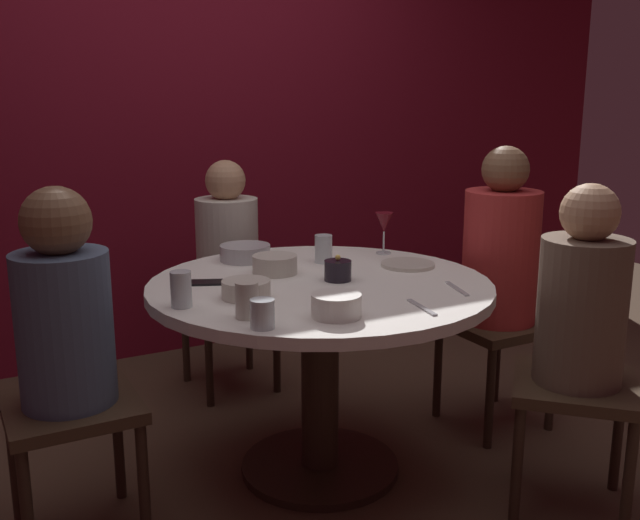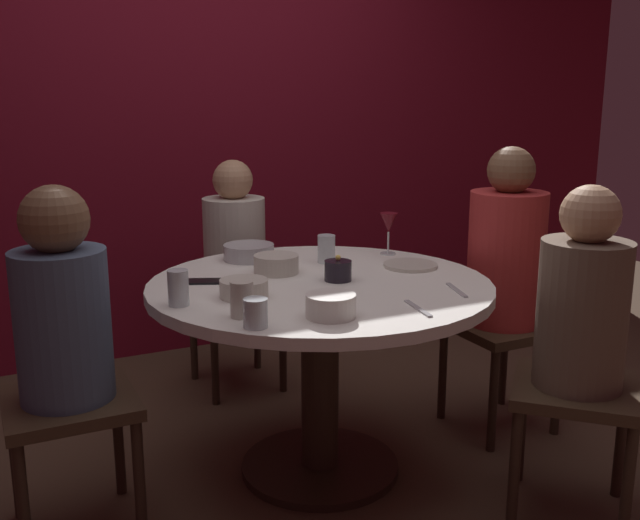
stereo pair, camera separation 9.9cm
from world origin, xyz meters
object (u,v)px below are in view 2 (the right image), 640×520
Objects in this scene: seated_diner_right at (506,260)px; cup_near_candle at (242,299)px; dinner_plate at (410,265)px; seated_diner_front_right at (582,318)px; candle_holder at (338,270)px; bowl_small_white at (276,264)px; cell_phone at (205,281)px; seated_diner_back at (235,249)px; seated_diner_left at (63,324)px; dining_table at (320,326)px; bowl_salad_center at (331,306)px; cup_by_left_diner at (326,249)px; cup_center_front at (256,313)px; cup_by_right_diner at (178,288)px; wine_glass at (389,224)px; bowl_serving_large at (249,252)px; bowl_sauce_side at (244,288)px.

seated_diner_right reaches higher than cup_near_candle.
dinner_plate is 0.88m from cup_near_candle.
seated_diner_front_right is 0.84m from candle_holder.
cell_phone is at bearing -176.67° from bowl_small_white.
seated_diner_right reaches higher than seated_diner_back.
cell_phone is 0.45m from cup_near_candle.
cell_phone is at bearing 18.68° from seated_diner_left.
seated_diner_right is (0.85, 0.00, 0.16)m from dining_table.
bowl_small_white is at bearing 115.87° from dining_table.
cell_phone is 0.91× the size of bowl_salad_center.
cup_by_left_diner is at bearing 13.92° from seated_diner_left.
seated_diner_right is at bearing -5.74° from dinner_plate.
cell_phone is 0.61m from bowl_salad_center.
cup_center_front is (0.00, -0.11, -0.01)m from cup_near_candle.
seated_diner_right is 1.40m from cup_by_right_diner.
cup_by_right_diner is at bearing -150.12° from bowl_small_white.
seated_diner_left is 1.30m from dinner_plate.
seated_diner_front_right is 1.30m from cup_by_right_diner.
cup_by_left_diner is (0.16, -0.66, 0.11)m from seated_diner_back.
bowl_salad_center is at bearing 21.18° from seated_diner_right.
dinner_plate is (-0.04, -0.24, -0.12)m from wine_glass.
dining_table is 0.93m from seated_diner_back.
cup_by_left_diner is 0.96× the size of cup_by_right_diner.
bowl_serving_large is at bearing 110.53° from candle_holder.
dinner_plate is at bearing -99.96° from wine_glass.
dinner_plate is at bearing 6.05° from dining_table.
bowl_serving_large is at bearing 67.64° from bowl_sauce_side.
bowl_small_white is at bearing -11.28° from seated_diner_right.
dining_table is at bearing 7.18° from cup_by_right_diner.
cup_near_candle is (-0.40, -1.19, 0.11)m from seated_diner_back.
bowl_small_white is at bearing -170.59° from wine_glass.
wine_glass is at bearing -34.10° from seated_diner_front_right.
dining_table is 6.07× the size of bowl_serving_large.
dining_table is 8.88× the size of cell_phone.
seated_diner_left is at bearing 179.09° from candle_holder.
dinner_plate is 0.72m from bowl_salad_center.
wine_glass reaches higher than bowl_salad_center.
seated_diner_back is 1.32m from bowl_salad_center.
bowl_serving_large is 2.38× the size of cup_center_front.
cup_by_right_diner is (-1.39, -0.07, 0.07)m from seated_diner_right.
seated_diner_back is 6.31× the size of wine_glass.
seated_diner_right is at bearing 0.00° from dining_table.
candle_holder is 0.47× the size of dinner_plate.
cup_center_front reaches higher than cell_phone.
cup_by_right_diner is (-1.17, 0.57, 0.10)m from seated_diner_front_right.
seated_diner_front_right reaches higher than bowl_small_white.
dinner_plate is at bearing 25.42° from seated_diner_back.
bowl_salad_center is at bearing -120.43° from candle_holder.
cell_phone is 0.29m from bowl_small_white.
seated_diner_left is at bearing 141.86° from cup_center_front.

